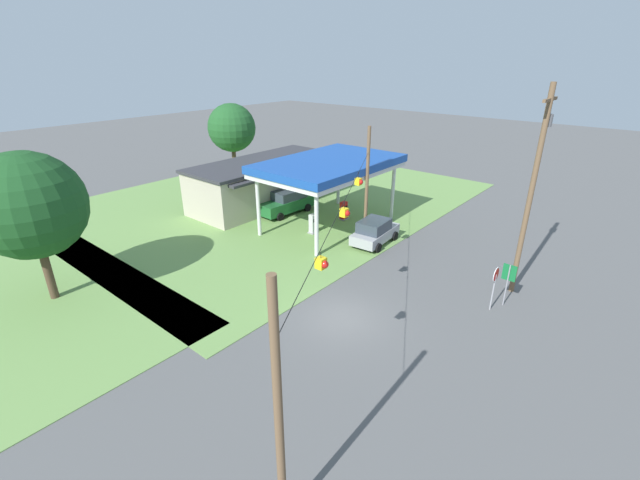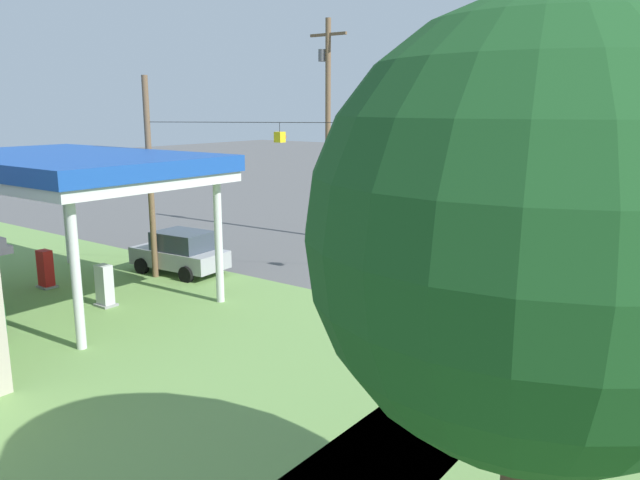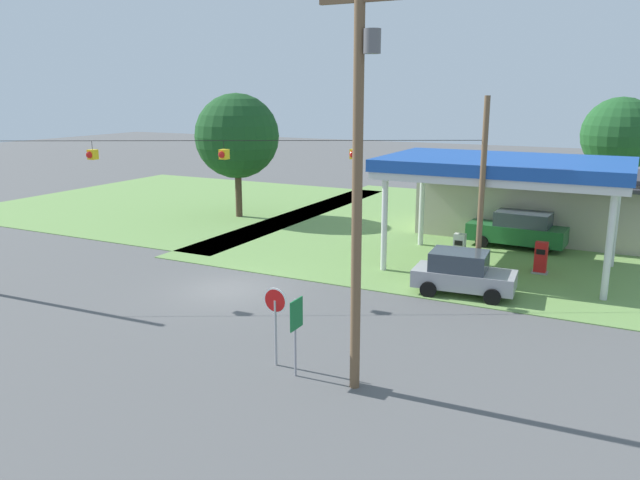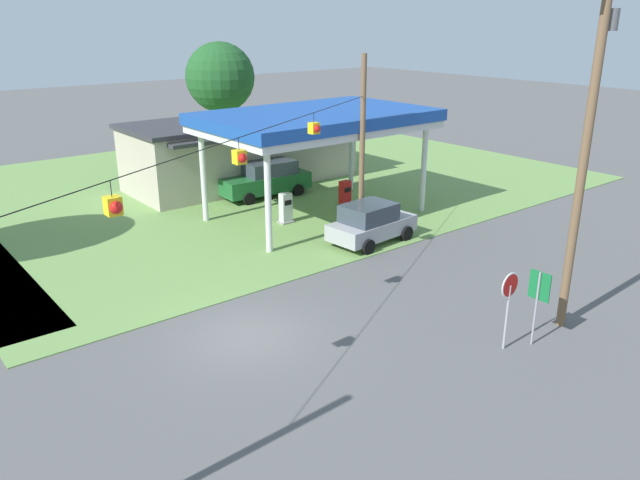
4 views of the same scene
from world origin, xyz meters
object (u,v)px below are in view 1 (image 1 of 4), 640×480
Objects in this scene: route_sign at (508,277)px; utility_pole_main at (533,185)px; gas_station_store at (264,182)px; car_at_pumps_rear at (287,202)px; tree_west_verge at (29,206)px; fuel_pump_near at (313,224)px; tree_behind_station at (232,128)px; stop_sign_roadside at (495,279)px; car_at_pumps_front at (375,232)px; gas_station_canopy at (329,166)px; fuel_pump_far at (344,211)px.

utility_pole_main is at bearing 4.70° from route_sign.
gas_station_store is 2.66× the size of car_at_pumps_rear.
tree_west_verge reaches higher than car_at_pumps_rear.
fuel_pump_near is 17.99m from tree_behind_station.
stop_sign_roadside is at bearing 175.31° from utility_pole_main.
fuel_pump_near is at bearing 85.91° from route_sign.
utility_pole_main reaches higher than fuel_pump_near.
route_sign is at bearing -175.30° from utility_pole_main.
utility_pole_main reaches higher than car_at_pumps_front.
car_at_pumps_front is (1.34, -4.61, 0.21)m from fuel_pump_near.
car_at_pumps_front is (-1.31, -12.67, -1.04)m from gas_station_store.
stop_sign_roadside reaches higher than car_at_pumps_rear.
gas_station_canopy is 6.03m from car_at_pumps_front.
fuel_pump_near is 15.37m from utility_pole_main.
utility_pole_main is (1.86, 0.15, 4.55)m from route_sign.
gas_station_store is at bearing -112.63° from tree_behind_station.
gas_station_canopy reaches higher than gas_station_store.
tree_behind_station reaches higher than gas_station_canopy.
gas_station_store is at bearing 71.77° from fuel_pump_near.
tree_behind_station reaches higher than fuel_pump_far.
car_at_pumps_front is at bearing -73.76° from fuel_pump_near.
route_sign reaches higher than car_at_pumps_front.
gas_station_canopy is at bearing -95.34° from gas_station_store.
car_at_pumps_rear is (0.64, 9.21, 0.09)m from car_at_pumps_front.
tree_west_verge reaches higher than stop_sign_roadside.
fuel_pump_near is at bearing -16.81° from tree_west_verge.
route_sign is 31.75m from tree_behind_station.
stop_sign_roadside is (-3.87, -14.08, -2.96)m from gas_station_canopy.
tree_behind_station reaches higher than gas_station_store.
car_at_pumps_front is 21.87m from tree_behind_station.
utility_pole_main reaches higher than fuel_pump_far.
gas_station_canopy is 7.21× the size of fuel_pump_near.
gas_station_store is (0.75, 8.07, -2.80)m from gas_station_canopy.
tree_behind_station is at bearing 80.25° from utility_pole_main.
car_at_pumps_front is at bearing -95.92° from gas_station_store.
gas_station_canopy is 2.11× the size of car_at_pumps_rear.
car_at_pumps_rear is 13.13m from tree_behind_station.
utility_pole_main is 1.42× the size of tree_behind_station.
fuel_pump_near is 3.81m from fuel_pump_far.
tree_behind_station is at bearing 76.98° from route_sign.
tree_behind_station is (8.04, 30.34, 3.65)m from stop_sign_roadside.
tree_west_verge is (-18.19, 4.92, 0.62)m from gas_station_canopy.
route_sign reaches higher than car_at_pumps_rear.
fuel_pump_near is 17.65m from tree_west_verge.
car_at_pumps_front is 10.17m from route_sign.
fuel_pump_near is at bearing -97.95° from stop_sign_roadside.
tree_west_verge is (-22.36, -11.34, -0.07)m from tree_behind_station.
fuel_pump_far is at bearing -97.93° from tree_behind_station.
car_at_pumps_front is 1.77× the size of route_sign.
tree_west_verge reaches higher than car_at_pumps_front.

